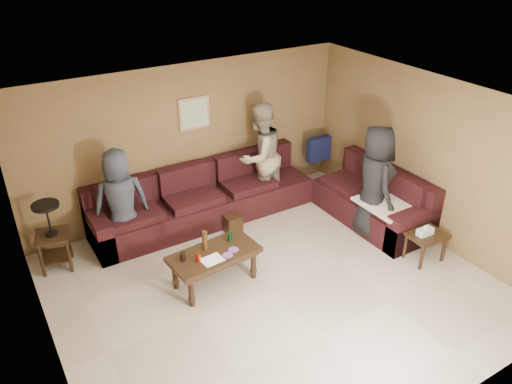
{
  "coord_description": "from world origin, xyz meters",
  "views": [
    {
      "loc": [
        -2.96,
        -4.43,
        4.35
      ],
      "look_at": [
        0.25,
        0.85,
        1.0
      ],
      "focal_mm": 35.0,
      "sensor_mm": 36.0,
      "label": 1
    }
  ],
  "objects_px": {
    "end_table_left": "(52,235)",
    "side_table_right": "(426,237)",
    "coffee_table": "(214,257)",
    "sectional_sofa": "(264,203)",
    "person_left": "(121,202)",
    "person_right": "(375,182)",
    "person_middle": "(260,156)",
    "waste_bin": "(233,224)"
  },
  "relations": [
    {
      "from": "sectional_sofa",
      "to": "waste_bin",
      "type": "relative_size",
      "value": 15.61
    },
    {
      "from": "end_table_left",
      "to": "side_table_right",
      "type": "bearing_deg",
      "value": -29.4
    },
    {
      "from": "sectional_sofa",
      "to": "end_table_left",
      "type": "height_order",
      "value": "end_table_left"
    },
    {
      "from": "coffee_table",
      "to": "person_right",
      "type": "height_order",
      "value": "person_right"
    },
    {
      "from": "coffee_table",
      "to": "person_left",
      "type": "bearing_deg",
      "value": 117.95
    },
    {
      "from": "waste_bin",
      "to": "sectional_sofa",
      "type": "bearing_deg",
      "value": 3.6
    },
    {
      "from": "waste_bin",
      "to": "person_middle",
      "type": "bearing_deg",
      "value": 32.7
    },
    {
      "from": "coffee_table",
      "to": "end_table_left",
      "type": "relative_size",
      "value": 1.2
    },
    {
      "from": "end_table_left",
      "to": "side_table_right",
      "type": "relative_size",
      "value": 1.77
    },
    {
      "from": "coffee_table",
      "to": "person_middle",
      "type": "height_order",
      "value": "person_middle"
    },
    {
      "from": "waste_bin",
      "to": "person_left",
      "type": "distance_m",
      "value": 1.76
    },
    {
      "from": "end_table_left",
      "to": "side_table_right",
      "type": "height_order",
      "value": "end_table_left"
    },
    {
      "from": "sectional_sofa",
      "to": "person_left",
      "type": "bearing_deg",
      "value": 169.6
    },
    {
      "from": "side_table_right",
      "to": "waste_bin",
      "type": "distance_m",
      "value": 2.91
    },
    {
      "from": "coffee_table",
      "to": "person_left",
      "type": "relative_size",
      "value": 0.77
    },
    {
      "from": "person_middle",
      "to": "sectional_sofa",
      "type": "bearing_deg",
      "value": 48.77
    },
    {
      "from": "side_table_right",
      "to": "waste_bin",
      "type": "xyz_separation_m",
      "value": [
        -2.02,
        2.08,
        -0.23
      ]
    },
    {
      "from": "waste_bin",
      "to": "person_right",
      "type": "relative_size",
      "value": 0.17
    },
    {
      "from": "side_table_right",
      "to": "person_right",
      "type": "relative_size",
      "value": 0.33
    },
    {
      "from": "sectional_sofa",
      "to": "coffee_table",
      "type": "distance_m",
      "value": 1.76
    },
    {
      "from": "sectional_sofa",
      "to": "end_table_left",
      "type": "xyz_separation_m",
      "value": [
        -3.18,
        0.47,
        0.21
      ]
    },
    {
      "from": "coffee_table",
      "to": "side_table_right",
      "type": "relative_size",
      "value": 2.13
    },
    {
      "from": "person_left",
      "to": "coffee_table",
      "type": "bearing_deg",
      "value": 127.31
    },
    {
      "from": "coffee_table",
      "to": "person_middle",
      "type": "relative_size",
      "value": 0.68
    },
    {
      "from": "waste_bin",
      "to": "side_table_right",
      "type": "bearing_deg",
      "value": -45.88
    },
    {
      "from": "waste_bin",
      "to": "person_right",
      "type": "bearing_deg",
      "value": -30.79
    },
    {
      "from": "coffee_table",
      "to": "side_table_right",
      "type": "xyz_separation_m",
      "value": [
        2.84,
        -1.1,
        -0.04
      ]
    },
    {
      "from": "sectional_sofa",
      "to": "side_table_right",
      "type": "height_order",
      "value": "sectional_sofa"
    },
    {
      "from": "sectional_sofa",
      "to": "person_middle",
      "type": "height_order",
      "value": "person_middle"
    },
    {
      "from": "end_table_left",
      "to": "waste_bin",
      "type": "xyz_separation_m",
      "value": [
        2.57,
        -0.51,
        -0.39
      ]
    },
    {
      "from": "sectional_sofa",
      "to": "person_middle",
      "type": "distance_m",
      "value": 0.8
    },
    {
      "from": "coffee_table",
      "to": "side_table_right",
      "type": "bearing_deg",
      "value": -21.14
    },
    {
      "from": "end_table_left",
      "to": "person_right",
      "type": "xyz_separation_m",
      "value": [
        4.43,
        -1.61,
        0.35
      ]
    },
    {
      "from": "person_middle",
      "to": "end_table_left",
      "type": "bearing_deg",
      "value": -16.6
    },
    {
      "from": "end_table_left",
      "to": "coffee_table",
      "type": "bearing_deg",
      "value": -40.38
    },
    {
      "from": "waste_bin",
      "to": "person_middle",
      "type": "relative_size",
      "value": 0.16
    },
    {
      "from": "coffee_table",
      "to": "sectional_sofa",
      "type": "bearing_deg",
      "value": 35.4
    },
    {
      "from": "end_table_left",
      "to": "waste_bin",
      "type": "bearing_deg",
      "value": -11.12
    },
    {
      "from": "coffee_table",
      "to": "person_middle",
      "type": "xyz_separation_m",
      "value": [
        1.66,
        1.52,
        0.5
      ]
    },
    {
      "from": "side_table_right",
      "to": "person_left",
      "type": "distance_m",
      "value": 4.41
    },
    {
      "from": "person_right",
      "to": "end_table_left",
      "type": "bearing_deg",
      "value": 86.73
    },
    {
      "from": "end_table_left",
      "to": "waste_bin",
      "type": "distance_m",
      "value": 2.65
    }
  ]
}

